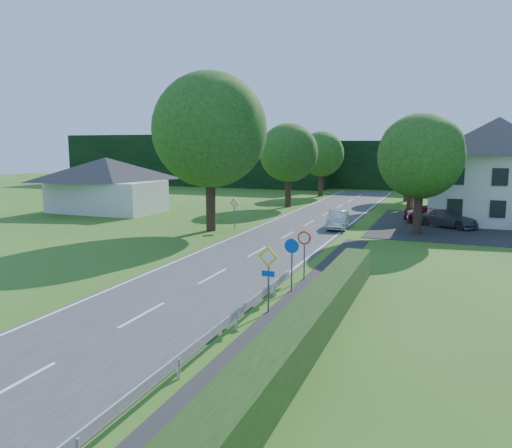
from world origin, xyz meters
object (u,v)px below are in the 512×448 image
at_px(parked_car_grey, 448,218).
at_px(parasol, 430,219).
at_px(parked_car_silver_a, 436,215).
at_px(motorcycle, 335,216).
at_px(moving_car, 338,220).
at_px(parked_car_red, 433,215).
at_px(streetlight, 415,171).

height_order(parked_car_grey, parasol, parasol).
bearing_deg(parasol, parked_car_silver_a, 84.90).
distance_m(parked_car_grey, parasol, 2.80).
height_order(motorcycle, parasol, parasol).
xyz_separation_m(moving_car, parasol, (6.60, 1.34, 0.22)).
relative_size(moving_car, parked_car_red, 0.88).
bearing_deg(parked_car_grey, moving_car, 146.22).
bearing_deg(motorcycle, streetlight, -3.60).
distance_m(streetlight, parked_car_grey, 4.91).
bearing_deg(motorcycle, parked_car_grey, 12.52).
height_order(parked_car_red, parasol, parasol).
xyz_separation_m(parked_car_red, parked_car_grey, (1.08, -0.69, -0.10)).
relative_size(motorcycle, parked_car_silver_a, 0.45).
distance_m(motorcycle, parked_car_red, 7.80).
distance_m(streetlight, parasol, 3.78).
distance_m(motorcycle, parked_car_silver_a, 8.09).
bearing_deg(parasol, streetlight, 157.98).
xyz_separation_m(motorcycle, parked_car_red, (7.66, 1.47, 0.27)).
bearing_deg(motorcycle, parked_car_silver_a, 21.84).
relative_size(streetlight, motorcycle, 4.08).
bearing_deg(parked_car_grey, parked_car_silver_a, 66.40).
xyz_separation_m(parked_car_red, parasol, (-0.16, -3.19, 0.10)).
bearing_deg(moving_car, parasol, 4.86).
xyz_separation_m(streetlight, parked_car_grey, (2.48, 2.00, -3.74)).
height_order(streetlight, parasol, streetlight).
height_order(moving_car, parked_car_silver_a, parked_car_silver_a).
xyz_separation_m(streetlight, parasol, (1.24, -0.50, -3.54)).
height_order(motorcycle, parked_car_grey, parked_car_grey).
relative_size(moving_car, parked_car_silver_a, 0.93).
relative_size(parked_car_silver_a, parked_car_grey, 0.92).
xyz_separation_m(streetlight, moving_car, (-5.36, -1.84, -3.76)).
height_order(parked_car_silver_a, parasol, parasol).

